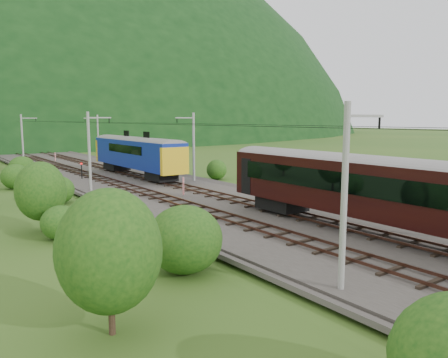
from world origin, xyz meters
TOP-DOWN VIEW (x-y plane):
  - ground at (0.00, 0.00)m, footprint 600.00×600.00m
  - railbed at (0.00, 10.00)m, footprint 14.00×220.00m
  - track_left at (-2.40, 10.00)m, footprint 2.40×220.00m
  - track_right at (2.40, 10.00)m, footprint 2.40×220.00m
  - catenary_left at (-6.12, 32.00)m, footprint 2.54×192.28m
  - catenary_right at (6.12, 32.00)m, footprint 2.54×192.28m
  - overhead_wires at (0.00, 10.00)m, footprint 4.83×198.00m
  - hazard_post_near at (-0.34, 67.63)m, footprint 0.16×0.16m
  - hazard_post_far at (0.25, 24.35)m, footprint 0.18×0.18m
  - signal at (-4.07, 41.46)m, footprint 0.22×0.22m
  - vegetation_left at (-13.22, 29.46)m, footprint 13.00×148.87m

SIDE VIEW (x-z plane):
  - ground at x=0.00m, z-range 0.00..0.00m
  - railbed at x=0.00m, z-range 0.00..0.30m
  - track_left at x=-2.40m, z-range 0.24..0.51m
  - track_right at x=2.40m, z-range 0.24..0.51m
  - hazard_post_near at x=-0.34m, z-range 0.30..1.75m
  - hazard_post_far at x=0.25m, z-range 0.30..2.01m
  - signal at x=-4.07m, z-range 0.47..2.43m
  - vegetation_left at x=-13.22m, z-range -0.89..5.84m
  - catenary_left at x=-6.12m, z-range 0.50..8.50m
  - catenary_right at x=6.12m, z-range 0.50..8.50m
  - overhead_wires at x=0.00m, z-range 7.08..7.12m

